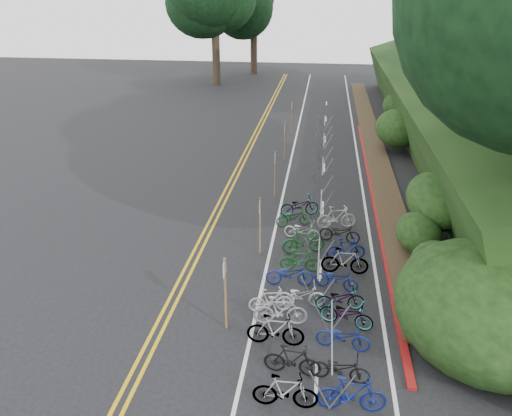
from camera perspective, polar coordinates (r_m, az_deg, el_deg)
The scene contains 10 objects.
ground at distance 16.62m, azimuth -3.94°, elevation -13.47°, with size 120.00×120.00×0.00m, color black.
road_markings at distance 25.18m, azimuth 2.02°, elevation 0.45°, with size 7.47×80.00×0.01m.
red_curb at distance 26.96m, azimuth 13.22°, elevation 1.55°, with size 0.25×28.00×0.10m, color maroon.
embankment at distance 34.28m, azimuth 25.02°, elevation 9.20°, with size 14.30×48.14×9.11m.
bike_rack_front at distance 14.69m, azimuth 8.62°, elevation -15.01°, with size 1.18×3.27×1.25m.
bike_racks_rest at distance 27.46m, azimuth 7.61°, elevation 4.22°, with size 1.14×23.00×1.17m.
signpost_near at distance 15.74m, azimuth -3.54°, elevation -9.25°, with size 0.08×0.40×2.59m.
signposts_rest at distance 28.31m, azimuth 2.82°, elevation 6.26°, with size 0.08×18.40×2.50m.
bike_front at distance 17.04m, azimuth 1.66°, elevation -10.48°, with size 1.49×0.42×0.90m, color beige.
bike_valet at distance 18.28m, azimuth 6.89°, elevation -7.87°, with size 3.28×13.83×1.09m.
Camera 1 is at (2.88, -12.84, 10.14)m, focal length 35.00 mm.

